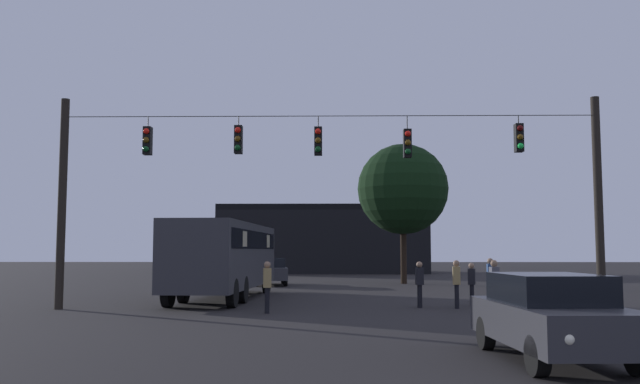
{
  "coord_description": "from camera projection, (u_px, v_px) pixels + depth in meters",
  "views": [
    {
      "loc": [
        0.09,
        -5.34,
        1.94
      ],
      "look_at": [
        -0.38,
        22.36,
        4.38
      ],
      "focal_mm": 37.32,
      "sensor_mm": 36.0,
      "label": 1
    }
  ],
  "objects": [
    {
      "name": "corner_building",
      "position": [
        323.0,
        240.0,
        59.29
      ],
      "size": [
        17.89,
        8.7,
        5.84
      ],
      "color": "black",
      "rests_on": "ground"
    },
    {
      "name": "pedestrian_trailing",
      "position": [
        472.0,
        282.0,
        23.34
      ],
      "size": [
        0.33,
        0.41,
        1.51
      ],
      "color": "black",
      "rests_on": "ground"
    },
    {
      "name": "car_far_left",
      "position": [
        270.0,
        271.0,
        37.47
      ],
      "size": [
        2.29,
        4.48,
        1.52
      ],
      "color": "#2D2D33",
      "rests_on": "ground"
    },
    {
      "name": "ground_plane",
      "position": [
        329.0,
        294.0,
        29.55
      ],
      "size": [
        168.0,
        168.0,
        0.0
      ],
      "primitive_type": "plane",
      "color": "black",
      "rests_on": "ground"
    },
    {
      "name": "car_near_right",
      "position": [
        551.0,
        315.0,
        11.74
      ],
      "size": [
        2.0,
        4.41,
        1.52
      ],
      "color": "#2D2D33",
      "rests_on": "ground"
    },
    {
      "name": "city_bus",
      "position": [
        226.0,
        252.0,
        26.88
      ],
      "size": [
        3.01,
        11.1,
        3.0
      ],
      "color": "#2D2D33",
      "rests_on": "ground"
    },
    {
      "name": "pedestrian_crossing_right",
      "position": [
        457.0,
        281.0,
        22.36
      ],
      "size": [
        0.28,
        0.39,
        1.62
      ],
      "color": "black",
      "rests_on": "ground"
    },
    {
      "name": "tree_left_silhouette",
      "position": [
        403.0,
        189.0,
        39.45
      ],
      "size": [
        5.38,
        5.38,
        8.27
      ],
      "color": "black",
      "rests_on": "ground"
    },
    {
      "name": "pedestrian_far_side",
      "position": [
        267.0,
        284.0,
        20.67
      ],
      "size": [
        0.29,
        0.39,
        1.6
      ],
      "color": "black",
      "rests_on": "ground"
    },
    {
      "name": "overhead_signal_span",
      "position": [
        328.0,
        182.0,
        22.18
      ],
      "size": [
        18.18,
        0.44,
        7.08
      ],
      "color": "black",
      "rests_on": "ground"
    },
    {
      "name": "pedestrian_crossing_left",
      "position": [
        494.0,
        283.0,
        20.83
      ],
      "size": [
        0.25,
        0.37,
        1.64
      ],
      "color": "black",
      "rests_on": "ground"
    },
    {
      "name": "pedestrian_crossing_center",
      "position": [
        491.0,
        277.0,
        25.36
      ],
      "size": [
        0.27,
        0.38,
        1.65
      ],
      "color": "black",
      "rests_on": "ground"
    },
    {
      "name": "pedestrian_near_bus",
      "position": [
        420.0,
        282.0,
        22.66
      ],
      "size": [
        0.25,
        0.37,
        1.56
      ],
      "color": "black",
      "rests_on": "ground"
    }
  ]
}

